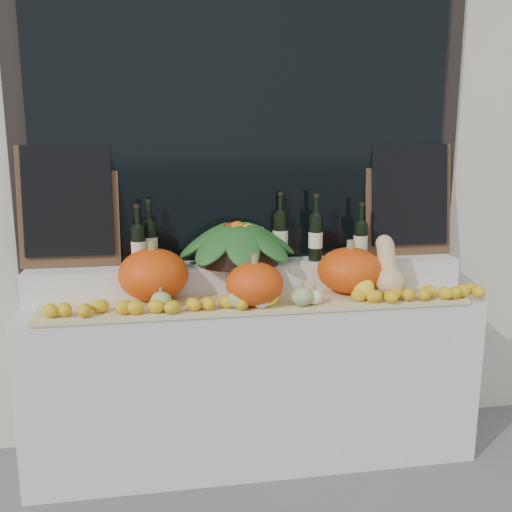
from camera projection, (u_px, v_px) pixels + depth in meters
storefront_facade at (233, 41)px, 3.35m from camera, size 7.00×0.94×4.50m
display_sill at (254, 378)px, 3.03m from camera, size 2.30×0.55×0.88m
rear_tier at (249, 276)px, 3.07m from camera, size 2.30×0.25×0.16m
straw_bedding at (258, 303)px, 2.82m from camera, size 2.10×0.32×0.02m
pumpkin_left at (153, 274)px, 2.81m from camera, size 0.40×0.40×0.26m
pumpkin_right at (350, 270)px, 2.94m from camera, size 0.38×0.38×0.24m
pumpkin_center at (255, 284)px, 2.72m from camera, size 0.35×0.35×0.21m
butternut_squash at (388, 272)px, 2.89m from camera, size 0.17×0.22×0.30m
decorative_gourds at (278, 295)px, 2.73m from camera, size 1.10×0.16×0.15m
lemon_heap at (262, 301)px, 2.70m from camera, size 2.20×0.16×0.06m
produce_bowl at (238, 243)px, 3.00m from camera, size 0.66×0.66×0.23m
wine_bottle_far_left at (139, 246)px, 2.90m from camera, size 0.08×0.08×0.33m
wine_bottle_near_left at (150, 242)px, 2.96m from camera, size 0.08×0.08×0.34m
wine_bottle_tall at (280, 235)px, 3.11m from camera, size 0.08×0.08×0.37m
wine_bottle_near_right at (316, 237)px, 3.06m from camera, size 0.08×0.08×0.36m
wine_bottle_far_right at (361, 240)px, 3.10m from camera, size 0.08×0.08×0.31m
chalkboard_left at (68, 204)px, 2.90m from camera, size 0.50×0.11×0.62m
chalkboard_right at (409, 197)px, 3.20m from camera, size 0.50×0.11×0.62m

